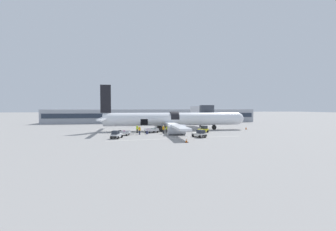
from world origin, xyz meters
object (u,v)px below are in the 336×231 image
at_px(baggage_tug_lead, 199,134).
at_px(ground_crew_loader_a, 163,129).
at_px(baggage_tug_mid, 203,130).
at_px(baggage_cart_loading, 152,131).
at_px(ground_crew_driver, 137,129).
at_px(suitcase_on_tarmac_spare, 147,133).
at_px(ground_crew_helper, 140,130).
at_px(baggage_tug_rear, 116,135).
at_px(ground_crew_loader_b, 167,129).
at_px(airplane, 172,120).
at_px(baggage_cart_queued, 123,133).
at_px(ground_crew_supervisor, 172,129).

height_order(baggage_tug_lead, ground_crew_loader_a, ground_crew_loader_a).
xyz_separation_m(baggage_tug_lead, baggage_tug_mid, (3.27, 7.15, 0.03)).
bearing_deg(baggage_tug_mid, baggage_cart_loading, 171.87).
bearing_deg(ground_crew_driver, baggage_tug_mid, -5.34).
bearing_deg(suitcase_on_tarmac_spare, ground_crew_helper, -166.29).
relative_size(baggage_tug_rear, ground_crew_helper, 1.57).
xyz_separation_m(baggage_cart_loading, ground_crew_driver, (-3.35, -0.26, 0.47)).
bearing_deg(baggage_tug_mid, suitcase_on_tarmac_spare, -176.22).
height_order(ground_crew_loader_b, suitcase_on_tarmac_spare, ground_crew_loader_b).
height_order(airplane, baggage_tug_mid, airplane).
bearing_deg(baggage_tug_lead, baggage_tug_mid, 65.39).
bearing_deg(airplane, ground_crew_loader_b, -114.06).
bearing_deg(suitcase_on_tarmac_spare, ground_crew_loader_a, 3.81).
xyz_separation_m(baggage_tug_mid, baggage_tug_rear, (-18.90, -6.06, -0.03)).
bearing_deg(baggage_tug_mid, baggage_tug_lead, -114.61).
relative_size(baggage_tug_lead, baggage_cart_loading, 0.83).
relative_size(baggage_tug_lead, suitcase_on_tarmac_spare, 4.23).
distance_m(baggage_tug_rear, baggage_cart_queued, 4.43).
xyz_separation_m(airplane, baggage_tug_mid, (6.29, -5.56, -2.06)).
height_order(ground_crew_loader_a, ground_crew_helper, ground_crew_loader_a).
bearing_deg(ground_crew_supervisor, baggage_tug_lead, -63.18).
relative_size(baggage_tug_rear, ground_crew_supervisor, 1.67).
relative_size(airplane, ground_crew_helper, 20.54).
height_order(ground_crew_supervisor, suitcase_on_tarmac_spare, ground_crew_supervisor).
bearing_deg(ground_crew_loader_b, airplane, 65.94).
relative_size(baggage_tug_mid, ground_crew_helper, 1.54).
bearing_deg(baggage_tug_lead, baggage_cart_loading, 133.43).
bearing_deg(airplane, baggage_tug_rear, -137.34).
bearing_deg(baggage_tug_lead, baggage_tug_rear, 176.03).
xyz_separation_m(baggage_cart_loading, ground_crew_loader_a, (2.30, -2.27, 0.49)).
distance_m(baggage_tug_rear, suitcase_on_tarmac_spare, 7.94).
height_order(airplane, baggage_tug_rear, airplane).
bearing_deg(baggage_cart_queued, baggage_tug_lead, -20.25).
relative_size(ground_crew_loader_b, ground_crew_driver, 0.88).
relative_size(baggage_tug_lead, baggage_tug_mid, 1.13).
bearing_deg(suitcase_on_tarmac_spare, baggage_cart_loading, 62.58).
relative_size(airplane, ground_crew_loader_b, 23.47).
relative_size(airplane, ground_crew_driver, 20.74).
relative_size(baggage_cart_queued, suitcase_on_tarmac_spare, 5.35).
xyz_separation_m(baggage_cart_loading, ground_crew_loader_b, (3.29, -0.66, 0.36)).
height_order(baggage_tug_lead, ground_crew_driver, ground_crew_driver).
height_order(baggage_tug_rear, baggage_cart_queued, baggage_tug_rear).
bearing_deg(ground_crew_helper, baggage_tug_rear, -132.28).
bearing_deg(ground_crew_driver, baggage_cart_loading, 4.45).
xyz_separation_m(baggage_tug_lead, ground_crew_helper, (-11.24, 5.90, 0.34)).
xyz_separation_m(baggage_tug_mid, ground_crew_driver, (-14.96, 1.40, 0.30)).
distance_m(baggage_cart_queued, ground_crew_driver, 4.35).
xyz_separation_m(baggage_tug_rear, ground_crew_loader_b, (10.57, 7.06, 0.22)).
height_order(baggage_tug_lead, baggage_tug_rear, baggage_tug_rear).
distance_m(baggage_cart_queued, suitcase_on_tarmac_spare, 5.09).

